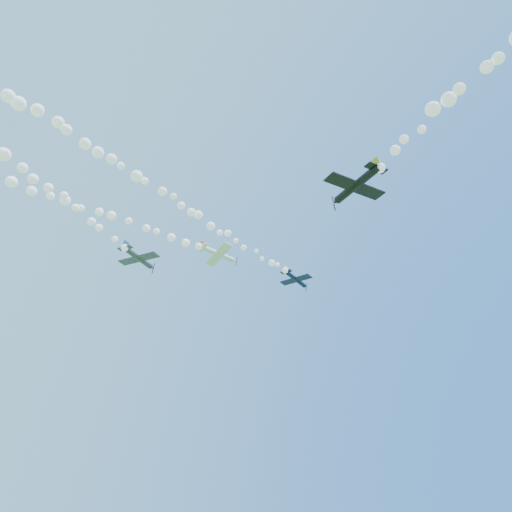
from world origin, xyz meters
TOP-DOWN VIEW (x-y plane):
  - plane_white at (4.06, 4.92)m, footprint 8.08×8.53m
  - plane_navy at (19.73, 0.95)m, footprint 7.06×7.39m
  - smoke_trail_navy at (-20.05, -5.72)m, footprint 75.41×14.82m
  - plane_grey at (-9.92, 7.56)m, footprint 7.69×8.07m
  - plane_black at (1.15, -30.00)m, footprint 8.22×7.99m

SIDE VIEW (x-z plane):
  - plane_black at x=1.15m, z-range 37.72..40.13m
  - plane_grey at x=-9.92m, z-range 46.24..48.39m
  - smoke_trail_navy at x=-20.05m, z-range 50.21..53.01m
  - plane_navy at x=19.73m, z-range 50.45..53.14m
  - plane_white at x=4.06m, z-range 51.71..54.72m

